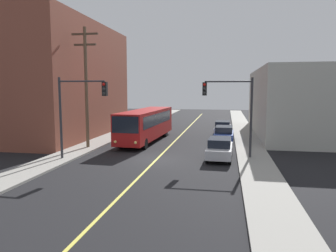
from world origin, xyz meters
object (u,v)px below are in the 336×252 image
traffic_signal_left_corner (79,103)px  city_bus (146,124)px  utility_pole_near (86,82)px  parked_car_white (223,128)px  parked_car_blue (224,134)px  traffic_signal_right_corner (231,102)px  parked_car_silver (220,148)px

traffic_signal_left_corner → city_bus: bearing=74.5°
utility_pole_near → traffic_signal_left_corner: size_ratio=1.74×
parked_car_white → utility_pole_near: utility_pole_near is taller
parked_car_blue → traffic_signal_right_corner: traffic_signal_right_corner is taller
traffic_signal_left_corner → traffic_signal_right_corner: (10.82, 2.85, 0.00)m
utility_pole_near → parked_car_silver: bearing=-11.4°
parked_car_blue → traffic_signal_left_corner: size_ratio=0.74×
city_bus → parked_car_blue: (7.74, 0.80, -0.98)m
parked_car_silver → parked_car_white: size_ratio=1.01×
parked_car_silver → utility_pole_near: (-11.69, 2.35, 5.04)m
utility_pole_near → traffic_signal_left_corner: bearing=-71.3°
utility_pole_near → traffic_signal_right_corner: utility_pole_near is taller
utility_pole_near → parked_car_blue: bearing=24.7°
parked_car_blue → parked_car_white: (-0.21, 5.11, 0.00)m
traffic_signal_right_corner → traffic_signal_left_corner: bearing=-165.2°
parked_car_silver → utility_pole_near: bearing=168.6°
city_bus → parked_car_white: size_ratio=2.77×
city_bus → parked_car_silver: 10.32m
traffic_signal_left_corner → parked_car_blue: bearing=44.6°
parked_car_blue → parked_car_silver: bearing=-91.8°
traffic_signal_right_corner → parked_car_blue: bearing=93.8°
parked_car_white → traffic_signal_right_corner: bearing=-86.8°
parked_car_silver → traffic_signal_left_corner: 10.92m
parked_car_silver → traffic_signal_left_corner: traffic_signal_left_corner is taller
city_bus → traffic_signal_right_corner: traffic_signal_right_corner is taller
parked_car_white → traffic_signal_left_corner: bearing=-123.5°
city_bus → utility_pole_near: bearing=-131.9°
parked_car_white → parked_car_silver: bearing=-90.2°
parked_car_white → traffic_signal_right_corner: 12.96m
parked_car_silver → traffic_signal_right_corner: (0.74, 0.48, 3.46)m
utility_pole_near → traffic_signal_left_corner: (1.60, -4.72, -1.58)m
traffic_signal_left_corner → parked_car_white: bearing=56.5°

